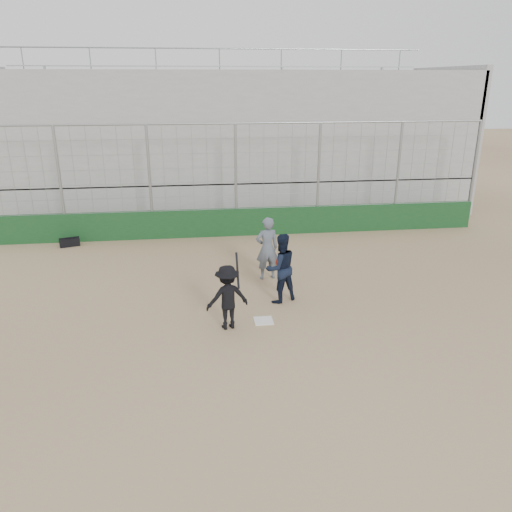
{
  "coord_description": "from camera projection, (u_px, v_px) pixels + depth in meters",
  "views": [
    {
      "loc": [
        -1.53,
        -10.52,
        5.41
      ],
      "look_at": [
        0.0,
        1.4,
        1.15
      ],
      "focal_mm": 35.0,
      "sensor_mm": 36.0,
      "label": 1
    }
  ],
  "objects": [
    {
      "name": "backstop",
      "position": [
        236.0,
        210.0,
        18.05
      ],
      "size": [
        18.1,
        0.25,
        4.04
      ],
      "color": "#123919",
      "rests_on": "ground"
    },
    {
      "name": "bleachers",
      "position": [
        226.0,
        139.0,
        22.02
      ],
      "size": [
        20.25,
        6.7,
        6.98
      ],
      "color": "gray",
      "rests_on": "ground"
    },
    {
      "name": "equipment_bag",
      "position": [
        70.0,
        242.0,
        17.11
      ],
      "size": [
        0.71,
        0.46,
        0.32
      ],
      "color": "black",
      "rests_on": "ground"
    },
    {
      "name": "ground",
      "position": [
        264.0,
        321.0,
        11.83
      ],
      "size": [
        90.0,
        90.0,
        0.0
      ],
      "primitive_type": "plane",
      "color": "olive",
      "rests_on": "ground"
    },
    {
      "name": "home_plate",
      "position": [
        264.0,
        321.0,
        11.82
      ],
      "size": [
        0.44,
        0.44,
        0.02
      ],
      "primitive_type": "cube",
      "color": "white",
      "rests_on": "ground"
    },
    {
      "name": "catcher_crouched",
      "position": [
        281.0,
        279.0,
        12.68
      ],
      "size": [
        1.09,
        0.99,
        1.22
      ],
      "color": "black",
      "rests_on": "ground"
    },
    {
      "name": "umpire",
      "position": [
        267.0,
        251.0,
        14.11
      ],
      "size": [
        0.73,
        0.54,
        1.63
      ],
      "primitive_type": "imported",
      "rotation": [
        0.0,
        0.0,
        3.31
      ],
      "color": "#535C69",
      "rests_on": "ground"
    },
    {
      "name": "batter_at_plate",
      "position": [
        227.0,
        297.0,
        11.29
      ],
      "size": [
        1.08,
        0.82,
        1.7
      ],
      "color": "black",
      "rests_on": "ground"
    }
  ]
}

